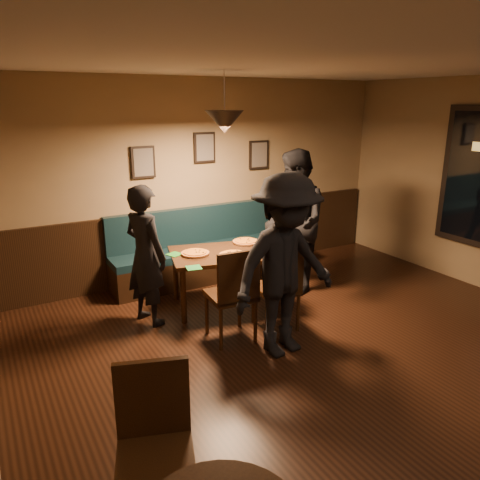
{
  "coord_description": "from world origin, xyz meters",
  "views": [
    {
      "loc": [
        -2.87,
        -2.52,
        2.47
      ],
      "look_at": [
        -0.33,
        1.9,
        0.95
      ],
      "focal_mm": 34.86,
      "sensor_mm": 36.0,
      "label": 1
    }
  ],
  "objects": [
    {
      "name": "diner_right",
      "position": [
        0.7,
        2.25,
        0.95
      ],
      "size": [
        0.92,
        1.07,
        1.9
      ],
      "primitive_type": "imported",
      "rotation": [
        0.0,
        0.0,
        -1.81
      ],
      "color": "black",
      "rests_on": "floor"
    },
    {
      "name": "soda_glass",
      "position": [
        0.25,
        1.91,
        0.78
      ],
      "size": [
        0.08,
        0.08,
        0.15
      ],
      "primitive_type": "cylinder",
      "rotation": [
        0.0,
        0.0,
        -0.23
      ],
      "color": "black",
      "rests_on": "dining_table"
    },
    {
      "name": "dining_table",
      "position": [
        -0.33,
        2.25,
        0.35
      ],
      "size": [
        1.5,
        1.16,
        0.71
      ],
      "primitive_type": "cube",
      "rotation": [
        0.0,
        0.0,
        -0.26
      ],
      "color": "#301E0D",
      "rests_on": "floor"
    },
    {
      "name": "tabasco_bottle",
      "position": [
        0.23,
        2.16,
        0.77
      ],
      "size": [
        0.04,
        0.04,
        0.12
      ],
      "primitive_type": "cylinder",
      "rotation": [
        0.0,
        0.0,
        0.36
      ],
      "color": "#9B1705",
      "rests_on": "dining_table"
    },
    {
      "name": "booth_bench",
      "position": [
        0.0,
        3.2,
        0.5
      ],
      "size": [
        3.0,
        0.6,
        1.0
      ],
      "primitive_type": null,
      "color": "#0F232D",
      "rests_on": "ground"
    },
    {
      "name": "diner_left",
      "position": [
        -1.32,
        2.31,
        0.81
      ],
      "size": [
        0.57,
        0.69,
        1.62
      ],
      "primitive_type": "imported",
      "rotation": [
        0.0,
        0.0,
        1.93
      ],
      "color": "black",
      "rests_on": "floor"
    },
    {
      "name": "picture_center",
      "position": [
        0.0,
        3.47,
        1.85
      ],
      "size": [
        0.32,
        0.04,
        0.42
      ],
      "primitive_type": "cube",
      "color": "black",
      "rests_on": "wall_back"
    },
    {
      "name": "pendant_lamp",
      "position": [
        -0.33,
        2.25,
        2.25
      ],
      "size": [
        0.44,
        0.44,
        0.25
      ],
      "primitive_type": "cone",
      "rotation": [
        3.14,
        0.0,
        0.0
      ],
      "color": "black",
      "rests_on": "ceiling"
    },
    {
      "name": "napkin_a",
      "position": [
        -0.91,
        2.46,
        0.71
      ],
      "size": [
        0.21,
        0.21,
        0.01
      ],
      "primitive_type": "cube",
      "rotation": [
        0.0,
        0.0,
        0.38
      ],
      "color": "#1F7721",
      "rests_on": "dining_table"
    },
    {
      "name": "cutlery_set",
      "position": [
        -0.38,
        1.84,
        0.71
      ],
      "size": [
        0.18,
        0.08,
        0.0
      ],
      "primitive_type": "cube",
      "rotation": [
        0.0,
        0.0,
        1.94
      ],
      "color": "#B4B3B8",
      "rests_on": "dining_table"
    },
    {
      "name": "chair_near_left",
      "position": [
        -0.68,
        1.48,
        0.52
      ],
      "size": [
        0.5,
        0.5,
        1.04
      ],
      "primitive_type": null,
      "rotation": [
        0.0,
        0.0,
        -0.08
      ],
      "color": "black",
      "rests_on": "floor"
    },
    {
      "name": "ceiling",
      "position": [
        0.0,
        0.0,
        2.8
      ],
      "size": [
        7.0,
        7.0,
        0.0
      ],
      "primitive_type": "plane",
      "rotation": [
        3.14,
        0.0,
        0.0
      ],
      "color": "silver",
      "rests_on": "ground"
    },
    {
      "name": "picture_right",
      "position": [
        0.9,
        3.47,
        1.7
      ],
      "size": [
        0.32,
        0.04,
        0.42
      ],
      "primitive_type": "cube",
      "color": "black",
      "rests_on": "wall_back"
    },
    {
      "name": "floor",
      "position": [
        0.0,
        0.0,
        0.0
      ],
      "size": [
        7.0,
        7.0,
        0.0
      ],
      "primitive_type": "plane",
      "color": "black",
      "rests_on": "ground"
    },
    {
      "name": "picture_left",
      "position": [
        -0.9,
        3.47,
        1.7
      ],
      "size": [
        0.32,
        0.04,
        0.42
      ],
      "primitive_type": "cube",
      "color": "black",
      "rests_on": "wall_back"
    },
    {
      "name": "diner_front",
      "position": [
        -0.35,
        0.97,
        0.92
      ],
      "size": [
        1.25,
        0.79,
        1.84
      ],
      "primitive_type": "imported",
      "rotation": [
        0.0,
        0.0,
        0.09
      ],
      "color": "black",
      "rests_on": "floor"
    },
    {
      "name": "chair_near_right",
      "position": [
        -0.12,
        1.46,
        0.5
      ],
      "size": [
        0.5,
        0.5,
        1.0
      ],
      "primitive_type": null,
      "rotation": [
        0.0,
        0.0,
        -0.15
      ],
      "color": "black",
      "rests_on": "floor"
    },
    {
      "name": "wall_back",
      "position": [
        0.0,
        3.5,
        1.4
      ],
      "size": [
        6.0,
        0.0,
        6.0
      ],
      "primitive_type": "plane",
      "rotation": [
        1.57,
        0.0,
        0.0
      ],
      "color": "#8C704F",
      "rests_on": "ground"
    },
    {
      "name": "wainscot",
      "position": [
        0.0,
        3.47,
        0.5
      ],
      "size": [
        5.88,
        0.06,
        1.0
      ],
      "primitive_type": "cube",
      "color": "black",
      "rests_on": "ground"
    },
    {
      "name": "pizza_c",
      "position": [
        0.07,
        2.45,
        0.73
      ],
      "size": [
        0.44,
        0.44,
        0.04
      ],
      "primitive_type": "cylinder",
      "rotation": [
        0.0,
        0.0,
        -0.43
      ],
      "color": "orange",
      "rests_on": "dining_table"
    },
    {
      "name": "pizza_a",
      "position": [
        -0.7,
        2.34,
        0.73
      ],
      "size": [
        0.39,
        0.39,
        0.04
      ],
      "primitive_type": "cylinder",
      "rotation": [
        0.0,
        0.0,
        -0.16
      ],
      "color": "orange",
      "rests_on": "dining_table"
    },
    {
      "name": "napkin_b",
      "position": [
        -0.91,
        1.92,
        0.71
      ],
      "size": [
        0.19,
        0.19,
        0.01
      ],
      "primitive_type": "cube",
      "rotation": [
        0.0,
        0.0,
        -0.2
      ],
      "color": "#207834",
      "rests_on": "dining_table"
    },
    {
      "name": "pizza_b",
      "position": [
        -0.33,
        2.04,
        0.73
      ],
      "size": [
        0.45,
        0.45,
        0.04
      ],
      "primitive_type": "cylinder",
      "rotation": [
        0.0,
        0.0,
        0.34
      ],
      "color": "orange",
      "rests_on": "dining_table"
    },
    {
      "name": "cafe_chair_far",
      "position": [
        -2.19,
        -0.36,
        0.51
      ],
      "size": [
        0.57,
        0.57,
        1.01
      ],
      "primitive_type": null,
      "rotation": [
        0.0,
        0.0,
        2.81
      ],
      "color": "black",
      "rests_on": "floor"
    }
  ]
}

